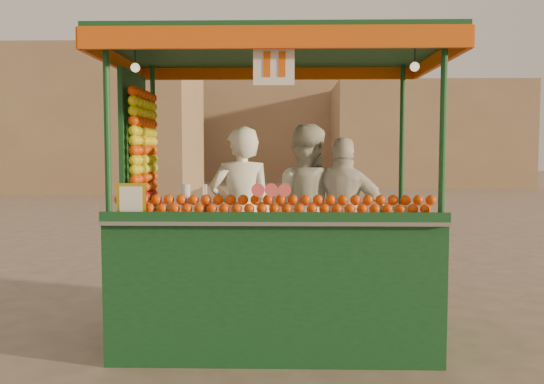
{
  "coord_description": "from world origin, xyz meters",
  "views": [
    {
      "loc": [
        0.03,
        -5.41,
        1.74
      ],
      "look_at": [
        -0.09,
        -0.18,
        1.36
      ],
      "focal_mm": 38.07,
      "sensor_mm": 36.0,
      "label": 1
    }
  ],
  "objects_px": {
    "vendor_left": "(241,214)",
    "vendor_right": "(344,216)",
    "vendor_middle": "(304,208)",
    "juice_cart": "(267,245)"
  },
  "relations": [
    {
      "from": "juice_cart",
      "to": "vendor_left",
      "type": "distance_m",
      "value": 0.42
    },
    {
      "from": "juice_cart",
      "to": "vendor_left",
      "type": "xyz_separation_m",
      "value": [
        -0.25,
        0.22,
        0.26
      ]
    },
    {
      "from": "juice_cart",
      "to": "vendor_right",
      "type": "height_order",
      "value": "juice_cart"
    },
    {
      "from": "vendor_left",
      "to": "vendor_right",
      "type": "bearing_deg",
      "value": -176.45
    },
    {
      "from": "vendor_left",
      "to": "vendor_right",
      "type": "relative_size",
      "value": 1.06
    },
    {
      "from": "vendor_left",
      "to": "vendor_right",
      "type": "xyz_separation_m",
      "value": [
        1.0,
        0.28,
        -0.04
      ]
    },
    {
      "from": "juice_cart",
      "to": "vendor_right",
      "type": "relative_size",
      "value": 1.92
    },
    {
      "from": "vendor_middle",
      "to": "juice_cart",
      "type": "bearing_deg",
      "value": 73.42
    },
    {
      "from": "vendor_left",
      "to": "vendor_right",
      "type": "height_order",
      "value": "vendor_left"
    },
    {
      "from": "vendor_right",
      "to": "vendor_middle",
      "type": "bearing_deg",
      "value": -9.51
    }
  ]
}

